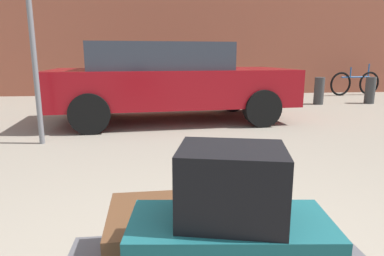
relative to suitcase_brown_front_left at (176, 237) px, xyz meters
name	(u,v)px	position (x,y,z in m)	size (l,w,h in m)	color
suitcase_brown_front_left	(176,237)	(0.00, 0.00, 0.00)	(0.54, 0.43, 0.24)	#51331E
duffel_bag_black_topmost_pile	(231,184)	(0.16, -0.31, 0.35)	(0.32, 0.25, 0.23)	black
parked_car	(169,80)	(0.17, 4.96, 0.30)	(4.44, 2.21, 1.42)	maroon
bicycle_leaning	(355,83)	(6.04, 8.56, -0.09)	(1.75, 0.32, 0.96)	black
bollard_kerb_near	(266,91)	(2.61, 6.77, -0.12)	(0.24, 0.24, 0.67)	#383838
bollard_kerb_mid	(319,91)	(3.99, 6.77, -0.12)	(0.24, 0.24, 0.67)	#383838
bollard_kerb_far	(370,90)	(5.36, 6.77, -0.12)	(0.24, 0.24, 0.67)	#383838
no_parking_sign	(31,29)	(-1.67, 3.45, 1.07)	(0.50, 0.07, 2.48)	slate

